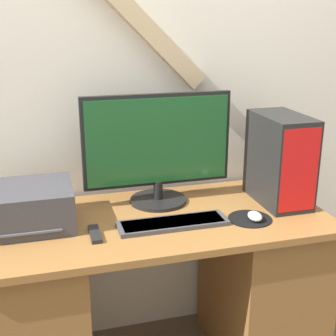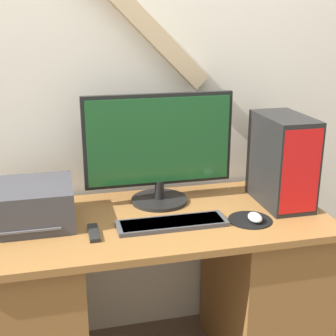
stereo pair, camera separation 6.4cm
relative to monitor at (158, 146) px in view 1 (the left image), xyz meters
name	(u,v)px [view 1 (the left image)]	position (x,y,z in m)	size (l,w,h in m)	color
wall_back	(132,73)	(-0.07, 0.22, 0.30)	(6.40, 0.13, 2.72)	silver
desk	(155,296)	(-0.06, -0.17, -0.65)	(1.48, 0.67, 0.79)	brown
monitor	(158,146)	(0.00, 0.00, 0.00)	(0.67, 0.26, 0.50)	black
keyboard	(173,223)	(-0.01, -0.26, -0.25)	(0.45, 0.13, 0.02)	#3D3D42
mousepad	(250,219)	(0.32, -0.29, -0.26)	(0.18, 0.18, 0.00)	black
mouse	(255,216)	(0.34, -0.32, -0.24)	(0.05, 0.08, 0.04)	silver
computer_tower	(280,159)	(0.53, -0.14, -0.06)	(0.19, 0.34, 0.40)	black
printer	(26,207)	(-0.58, -0.11, -0.18)	(0.37, 0.32, 0.17)	#38383D
remote_control	(95,234)	(-0.32, -0.28, -0.26)	(0.04, 0.15, 0.02)	black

